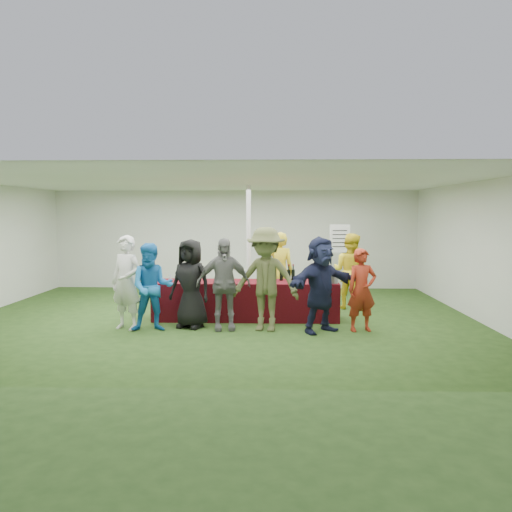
{
  "coord_description": "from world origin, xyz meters",
  "views": [
    {
      "loc": [
        1.0,
        -9.76,
        2.1
      ],
      "look_at": [
        0.7,
        -0.07,
        1.25
      ],
      "focal_mm": 35.0,
      "sensor_mm": 36.0,
      "label": 1
    }
  ],
  "objects_px": {
    "customer_3": "(223,284)",
    "customer_6": "(362,290)",
    "customer_4": "(266,279)",
    "customer_5": "(321,285)",
    "wine_list_sign": "(340,244)",
    "staff_pourer": "(279,271)",
    "staff_back": "(350,271)",
    "dump_bucket": "(331,279)",
    "serving_table": "(246,300)",
    "customer_1": "(152,287)",
    "customer_2": "(191,284)",
    "customer_0": "(126,283)"
  },
  "relations": [
    {
      "from": "wine_list_sign",
      "to": "staff_pourer",
      "type": "relative_size",
      "value": 1.07
    },
    {
      "from": "dump_bucket",
      "to": "customer_5",
      "type": "bearing_deg",
      "value": -109.39
    },
    {
      "from": "wine_list_sign",
      "to": "customer_4",
      "type": "relative_size",
      "value": 0.98
    },
    {
      "from": "customer_1",
      "to": "customer_6",
      "type": "distance_m",
      "value": 3.71
    },
    {
      "from": "wine_list_sign",
      "to": "customer_6",
      "type": "xyz_separation_m",
      "value": [
        -0.11,
        -3.74,
        -0.58
      ]
    },
    {
      "from": "staff_pourer",
      "to": "customer_3",
      "type": "distance_m",
      "value": 2.06
    },
    {
      "from": "serving_table",
      "to": "customer_3",
      "type": "xyz_separation_m",
      "value": [
        -0.36,
        -0.91,
        0.45
      ]
    },
    {
      "from": "customer_3",
      "to": "wine_list_sign",
      "type": "bearing_deg",
      "value": 46.21
    },
    {
      "from": "dump_bucket",
      "to": "customer_2",
      "type": "distance_m",
      "value": 2.67
    },
    {
      "from": "staff_back",
      "to": "customer_3",
      "type": "bearing_deg",
      "value": 71.99
    },
    {
      "from": "customer_0",
      "to": "customer_2",
      "type": "xyz_separation_m",
      "value": [
        1.12,
        0.18,
        -0.04
      ]
    },
    {
      "from": "serving_table",
      "to": "staff_back",
      "type": "distance_m",
      "value": 2.54
    },
    {
      "from": "customer_5",
      "to": "customer_2",
      "type": "bearing_deg",
      "value": 136.52
    },
    {
      "from": "customer_3",
      "to": "customer_5",
      "type": "bearing_deg",
      "value": -13.23
    },
    {
      "from": "serving_table",
      "to": "customer_1",
      "type": "bearing_deg",
      "value": -147.5
    },
    {
      "from": "customer_4",
      "to": "customer_5",
      "type": "bearing_deg",
      "value": 7.56
    },
    {
      "from": "dump_bucket",
      "to": "wine_list_sign",
      "type": "height_order",
      "value": "wine_list_sign"
    },
    {
      "from": "customer_4",
      "to": "customer_2",
      "type": "bearing_deg",
      "value": -176.02
    },
    {
      "from": "serving_table",
      "to": "customer_1",
      "type": "xyz_separation_m",
      "value": [
        -1.61,
        -1.03,
        0.41
      ]
    },
    {
      "from": "staff_back",
      "to": "dump_bucket",
      "type": "bearing_deg",
      "value": 100.69
    },
    {
      "from": "wine_list_sign",
      "to": "staff_pourer",
      "type": "bearing_deg",
      "value": -128.65
    },
    {
      "from": "staff_pourer",
      "to": "staff_back",
      "type": "height_order",
      "value": "staff_pourer"
    },
    {
      "from": "staff_pourer",
      "to": "customer_5",
      "type": "xyz_separation_m",
      "value": [
        0.69,
        -1.91,
        0.0
      ]
    },
    {
      "from": "customer_6",
      "to": "dump_bucket",
      "type": "bearing_deg",
      "value": 108.97
    },
    {
      "from": "customer_1",
      "to": "customer_4",
      "type": "bearing_deg",
      "value": -7.35
    },
    {
      "from": "staff_pourer",
      "to": "staff_back",
      "type": "xyz_separation_m",
      "value": [
        1.55,
        0.26,
        -0.02
      ]
    },
    {
      "from": "staff_back",
      "to": "customer_5",
      "type": "height_order",
      "value": "customer_5"
    },
    {
      "from": "customer_5",
      "to": "wine_list_sign",
      "type": "bearing_deg",
      "value": 41.09
    },
    {
      "from": "staff_back",
      "to": "customer_3",
      "type": "relative_size",
      "value": 1.0
    },
    {
      "from": "wine_list_sign",
      "to": "customer_2",
      "type": "xyz_separation_m",
      "value": [
        -3.18,
        -3.55,
        -0.51
      ]
    },
    {
      "from": "dump_bucket",
      "to": "customer_5",
      "type": "xyz_separation_m",
      "value": [
        -0.28,
        -0.81,
        0.0
      ]
    },
    {
      "from": "staff_back",
      "to": "customer_4",
      "type": "xyz_separation_m",
      "value": [
        -1.82,
        -2.09,
        0.1
      ]
    },
    {
      "from": "customer_0",
      "to": "customer_5",
      "type": "xyz_separation_m",
      "value": [
        3.46,
        -0.11,
        -0.0
      ]
    },
    {
      "from": "wine_list_sign",
      "to": "customer_4",
      "type": "bearing_deg",
      "value": -115.75
    },
    {
      "from": "wine_list_sign",
      "to": "customer_4",
      "type": "xyz_separation_m",
      "value": [
        -1.81,
        -3.75,
        -0.39
      ]
    },
    {
      "from": "wine_list_sign",
      "to": "customer_3",
      "type": "relative_size",
      "value": 1.09
    },
    {
      "from": "customer_3",
      "to": "customer_6",
      "type": "height_order",
      "value": "customer_3"
    },
    {
      "from": "customer_2",
      "to": "customer_6",
      "type": "distance_m",
      "value": 3.07
    },
    {
      "from": "customer_3",
      "to": "customer_0",
      "type": "bearing_deg",
      "value": 171.41
    },
    {
      "from": "customer_2",
      "to": "customer_5",
      "type": "height_order",
      "value": "customer_5"
    },
    {
      "from": "staff_pourer",
      "to": "customer_1",
      "type": "height_order",
      "value": "staff_pourer"
    },
    {
      "from": "customer_2",
      "to": "staff_pourer",
      "type": "bearing_deg",
      "value": 65.57
    },
    {
      "from": "customer_1",
      "to": "customer_0",
      "type": "bearing_deg",
      "value": 158.4
    },
    {
      "from": "wine_list_sign",
      "to": "customer_5",
      "type": "xyz_separation_m",
      "value": [
        -0.84,
        -3.83,
        -0.47
      ]
    },
    {
      "from": "dump_bucket",
      "to": "staff_back",
      "type": "bearing_deg",
      "value": 67.18
    },
    {
      "from": "customer_1",
      "to": "customer_6",
      "type": "xyz_separation_m",
      "value": [
        3.71,
        0.09,
        -0.05
      ]
    },
    {
      "from": "customer_3",
      "to": "customer_6",
      "type": "xyz_separation_m",
      "value": [
        2.45,
        -0.03,
        -0.09
      ]
    },
    {
      "from": "customer_4",
      "to": "customer_0",
      "type": "bearing_deg",
      "value": -168.08
    },
    {
      "from": "staff_pourer",
      "to": "customer_2",
      "type": "xyz_separation_m",
      "value": [
        -1.64,
        -1.62,
        -0.03
      ]
    },
    {
      "from": "dump_bucket",
      "to": "customer_1",
      "type": "height_order",
      "value": "customer_1"
    }
  ]
}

